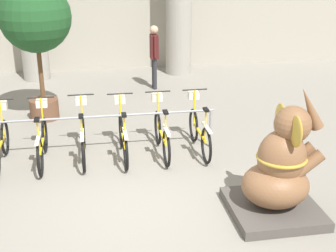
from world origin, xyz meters
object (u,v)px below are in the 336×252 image
bicycle_2 (42,141)px  bicycle_5 (162,133)px  bicycle_6 (199,130)px  potted_tree (36,22)px  bicycle_3 (83,137)px  person_pedestrian (154,51)px  bicycle_1 (0,143)px  elephant_statue (280,173)px  bicycle_4 (123,136)px

bicycle_2 → bicycle_5: bearing=0.2°
bicycle_6 → potted_tree: (-3.01, 2.30, 1.74)m
bicycle_3 → person_pedestrian: person_pedestrian is taller
bicycle_1 → potted_tree: bearing=76.2°
elephant_statue → potted_tree: potted_tree is taller
elephant_statue → potted_tree: (-3.61, 4.67, 1.50)m
bicycle_1 → bicycle_2: same height
bicycle_2 → bicycle_4: size_ratio=1.00×
bicycle_3 → elephant_statue: (2.75, -2.40, 0.24)m
elephant_statue → person_pedestrian: bearing=97.2°
bicycle_3 → bicycle_2: bearing=-176.5°
bicycle_3 → potted_tree: bearing=110.8°
potted_tree → bicycle_5: bearing=-45.2°
elephant_statue → person_pedestrian: (-0.84, 6.61, 0.37)m
bicycle_6 → person_pedestrian: size_ratio=0.99×
bicycle_3 → bicycle_5: same height
bicycle_3 → bicycle_5: 1.43m
bicycle_1 → elephant_statue: 4.80m
bicycle_6 → bicycle_2: bearing=-179.7°
bicycle_1 → person_pedestrian: (3.34, 4.26, 0.61)m
bicycle_1 → bicycle_6: same height
bicycle_1 → bicycle_4: 2.15m
bicycle_3 → bicycle_5: bearing=-1.4°
bicycle_5 → potted_tree: (-2.29, 2.31, 1.74)m
potted_tree → bicycle_3: bearing=-69.2°
person_pedestrian → potted_tree: bearing=-145.0°
bicycle_5 → person_pedestrian: (0.48, 4.25, 0.61)m
bicycle_1 → bicycle_5: size_ratio=1.00×
bicycle_1 → elephant_statue: (4.18, -2.35, 0.24)m
person_pedestrian → bicycle_6: bearing=-86.8°
person_pedestrian → bicycle_3: bearing=-114.4°
bicycle_4 → bicycle_6: same height
elephant_statue → potted_tree: 6.09m
bicycle_4 → bicycle_6: size_ratio=1.00×
elephant_statue → person_pedestrian: elephant_statue is taller
bicycle_5 → elephant_statue: elephant_statue is taller
bicycle_2 → potted_tree: 2.90m
bicycle_4 → person_pedestrian: (1.19, 4.27, 0.61)m
bicycle_3 → bicycle_1: bearing=-178.1°
bicycle_5 → bicycle_4: bearing=-178.3°
bicycle_2 → bicycle_6: size_ratio=1.00×
bicycle_4 → potted_tree: bearing=124.1°
bicycle_2 → bicycle_6: (2.86, 0.01, 0.00)m
elephant_statue → person_pedestrian: size_ratio=1.13×
bicycle_4 → elephant_statue: size_ratio=0.88×
bicycle_6 → elephant_statue: size_ratio=0.88×
bicycle_1 → bicycle_3: size_ratio=1.00×
bicycle_2 → bicycle_3: same height
person_pedestrian → elephant_statue: bearing=-82.8°
bicycle_2 → potted_tree: size_ratio=0.56×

